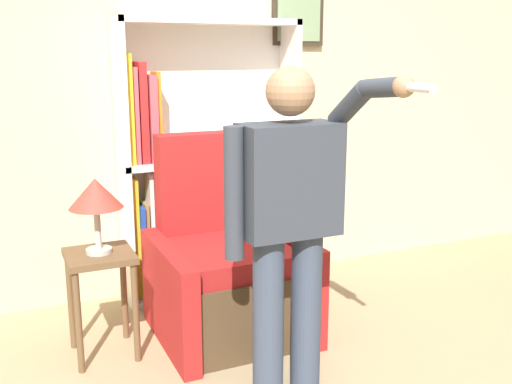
# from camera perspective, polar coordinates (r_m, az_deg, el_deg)

# --- Properties ---
(wall_back) EXTENTS (8.00, 0.11, 2.80)m
(wall_back) POSITION_cam_1_polar(r_m,az_deg,el_deg) (4.22, -5.15, 9.74)
(wall_back) COLOR beige
(wall_back) RESTS_ON ground_plane
(bookcase) EXTENTS (1.23, 0.28, 1.87)m
(bookcase) POSITION_cam_1_polar(r_m,az_deg,el_deg) (4.09, -6.24, 2.33)
(bookcase) COLOR white
(bookcase) RESTS_ON ground_plane
(armchair) EXTENTS (0.85, 0.85, 1.17)m
(armchair) POSITION_cam_1_polar(r_m,az_deg,el_deg) (3.63, -2.89, -7.63)
(armchair) COLOR #4C3823
(armchair) RESTS_ON ground_plane
(person_standing) EXTENTS (0.61, 0.78, 1.60)m
(person_standing) POSITION_cam_1_polar(r_m,az_deg,el_deg) (2.80, 3.21, -2.03)
(person_standing) COLOR #384256
(person_standing) RESTS_ON ground_plane
(side_table) EXTENTS (0.36, 0.36, 0.60)m
(side_table) POSITION_cam_1_polar(r_m,az_deg,el_deg) (3.40, -14.58, -7.76)
(side_table) COLOR brown
(side_table) RESTS_ON ground_plane
(table_lamp) EXTENTS (0.29, 0.29, 0.41)m
(table_lamp) POSITION_cam_1_polar(r_m,az_deg,el_deg) (3.27, -15.03, -0.36)
(table_lamp) COLOR #B7B2A8
(table_lamp) RESTS_ON side_table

